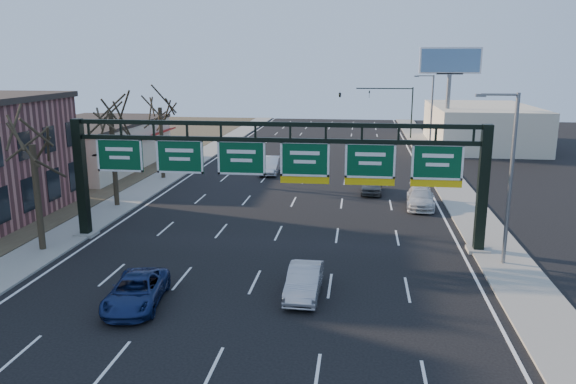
# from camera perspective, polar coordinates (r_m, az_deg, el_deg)

# --- Properties ---
(ground) EXTENTS (160.00, 160.00, 0.00)m
(ground) POSITION_cam_1_polar(r_m,az_deg,el_deg) (25.99, -4.23, -10.76)
(ground) COLOR black
(ground) RESTS_ON ground
(sidewalk_left) EXTENTS (3.00, 120.00, 0.12)m
(sidewalk_left) POSITION_cam_1_polar(r_m,az_deg,el_deg) (47.89, -14.54, 0.16)
(sidewalk_left) COLOR gray
(sidewalk_left) RESTS_ON ground
(sidewalk_right) EXTENTS (3.00, 120.00, 0.12)m
(sidewalk_right) POSITION_cam_1_polar(r_m,az_deg,el_deg) (45.19, 17.21, -0.78)
(sidewalk_right) COLOR gray
(sidewalk_right) RESTS_ON ground
(dirt_strip_left) EXTENTS (21.00, 120.00, 0.06)m
(dirt_strip_left) POSITION_cam_1_polar(r_m,az_deg,el_deg) (53.61, -26.74, 0.50)
(dirt_strip_left) COLOR #473D2B
(dirt_strip_left) RESTS_ON ground
(lane_markings) EXTENTS (21.60, 120.00, 0.01)m
(lane_markings) POSITION_cam_1_polar(r_m,az_deg,el_deg) (44.78, 0.86, -0.37)
(lane_markings) COLOR white
(lane_markings) RESTS_ON ground
(sign_gantry) EXTENTS (24.60, 1.20, 7.20)m
(sign_gantry) POSITION_cam_1_polar(r_m,az_deg,el_deg) (32.15, -1.25, 2.62)
(sign_gantry) COLOR black
(sign_gantry) RESTS_ON ground
(cream_strip) EXTENTS (10.90, 18.40, 4.70)m
(cream_strip) POSITION_cam_1_polar(r_m,az_deg,el_deg) (59.09, -19.31, 4.54)
(cream_strip) COLOR beige
(cream_strip) RESTS_ON ground
(building_right_distant) EXTENTS (12.00, 20.00, 5.00)m
(building_right_distant) POSITION_cam_1_polar(r_m,az_deg,el_deg) (75.21, 19.01, 6.39)
(building_right_distant) COLOR beige
(building_right_distant) RESTS_ON ground
(tree_gantry) EXTENTS (3.60, 3.60, 8.48)m
(tree_gantry) POSITION_cam_1_polar(r_m,az_deg,el_deg) (33.50, -24.74, 6.15)
(tree_gantry) COLOR #2E2519
(tree_gantry) RESTS_ON sidewalk_left
(tree_mid) EXTENTS (3.60, 3.60, 9.24)m
(tree_mid) POSITION_cam_1_polar(r_m,az_deg,el_deg) (42.22, -17.67, 8.97)
(tree_mid) COLOR #2E2519
(tree_mid) RESTS_ON sidewalk_left
(tree_far) EXTENTS (3.60, 3.60, 8.86)m
(tree_far) POSITION_cam_1_polar(r_m,az_deg,el_deg) (51.47, -12.95, 9.50)
(tree_far) COLOR #2E2519
(tree_far) RESTS_ON sidewalk_left
(streetlight_near) EXTENTS (2.15, 0.22, 9.00)m
(streetlight_near) POSITION_cam_1_polar(r_m,az_deg,el_deg) (30.70, 21.51, 2.04)
(streetlight_near) COLOR slate
(streetlight_near) RESTS_ON sidewalk_right
(streetlight_far) EXTENTS (2.15, 0.22, 9.00)m
(streetlight_far) POSITION_cam_1_polar(r_m,az_deg,el_deg) (63.93, 14.26, 7.94)
(streetlight_far) COLOR slate
(streetlight_far) RESTS_ON sidewalk_right
(billboard_right) EXTENTS (7.00, 0.50, 12.00)m
(billboard_right) POSITION_cam_1_polar(r_m,az_deg,el_deg) (68.98, 16.10, 11.51)
(billboard_right) COLOR slate
(billboard_right) RESTS_ON ground
(traffic_signal_mast) EXTENTS (10.16, 0.54, 7.00)m
(traffic_signal_mast) POSITION_cam_1_polar(r_m,az_deg,el_deg) (78.41, 8.02, 9.43)
(traffic_signal_mast) COLOR black
(traffic_signal_mast) RESTS_ON ground
(car_blue_suv) EXTENTS (2.77, 4.99, 1.32)m
(car_blue_suv) POSITION_cam_1_polar(r_m,az_deg,el_deg) (25.92, -15.17, -9.69)
(car_blue_suv) COLOR navy
(car_blue_suv) RESTS_ON ground
(car_silver_sedan) EXTENTS (1.52, 4.19, 1.37)m
(car_silver_sedan) POSITION_cam_1_polar(r_m,az_deg,el_deg) (26.03, 1.64, -9.05)
(car_silver_sedan) COLOR #9F9EA3
(car_silver_sedan) RESTS_ON ground
(car_white_wagon) EXTENTS (2.31, 4.97, 1.41)m
(car_white_wagon) POSITION_cam_1_polar(r_m,az_deg,el_deg) (42.33, 13.31, -0.57)
(car_white_wagon) COLOR silver
(car_white_wagon) RESTS_ON ground
(car_grey_far) EXTENTS (1.86, 4.21, 1.41)m
(car_grey_far) POSITION_cam_1_polar(r_m,az_deg,el_deg) (46.13, 8.51, 0.77)
(car_grey_far) COLOR #474A4D
(car_grey_far) RESTS_ON ground
(car_silver_distant) EXTENTS (1.84, 4.88, 1.59)m
(car_silver_distant) POSITION_cam_1_polar(r_m,az_deg,el_deg) (53.49, -1.83, 2.74)
(car_silver_distant) COLOR silver
(car_silver_distant) RESTS_ON ground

